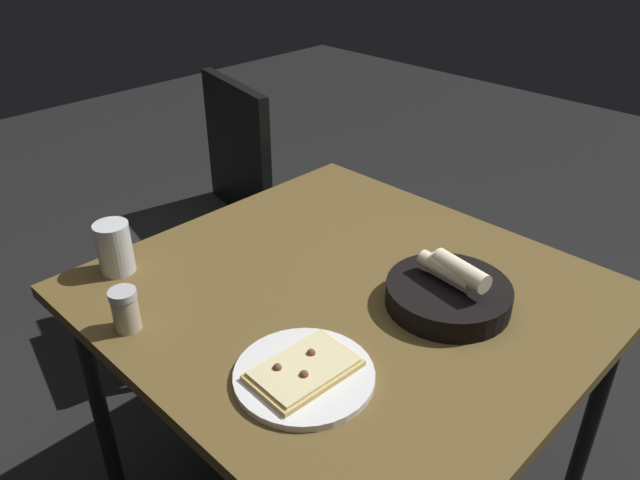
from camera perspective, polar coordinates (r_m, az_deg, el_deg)
dining_table at (r=1.38m, az=2.49°, el=-6.83°), size 1.00×0.96×0.75m
pizza_plate at (r=1.12m, az=-1.49°, el=-12.23°), size 0.25×0.25×0.04m
bread_basket at (r=1.30m, az=11.85°, el=-4.73°), size 0.26×0.26×0.11m
beer_glass at (r=1.45m, az=-18.40°, el=-0.94°), size 0.08×0.08×0.12m
pepper_shaker at (r=1.27m, az=-17.50°, el=-6.35°), size 0.05×0.05×0.09m
chair_near at (r=2.19m, az=-9.97°, el=3.40°), size 0.52×0.52×0.95m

